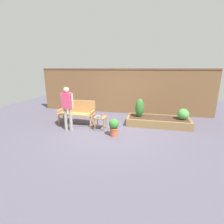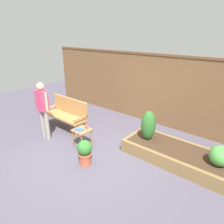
{
  "view_description": "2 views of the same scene",
  "coord_description": "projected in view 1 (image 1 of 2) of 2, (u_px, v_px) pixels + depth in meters",
  "views": [
    {
      "loc": [
        1.31,
        -5.38,
        2.18
      ],
      "look_at": [
        -0.03,
        0.44,
        0.59
      ],
      "focal_mm": 26.56,
      "sensor_mm": 36.0,
      "label": 1
    },
    {
      "loc": [
        3.17,
        -2.92,
        2.75
      ],
      "look_at": [
        -0.16,
        0.99,
        0.73
      ],
      "focal_mm": 33.04,
      "sensor_mm": 36.0,
      "label": 2
    }
  ],
  "objects": [
    {
      "name": "ground_plane",
      "position": [
        110.0,
        131.0,
        5.91
      ],
      "size": [
        14.0,
        14.0,
        0.0
      ],
      "primitive_type": "plane",
      "color": "#514C5B"
    },
    {
      "name": "fence_back",
      "position": [
        122.0,
        91.0,
        8.08
      ],
      "size": [
        8.4,
        0.14,
        2.16
      ],
      "color": "brown",
      "rests_on": "ground_plane"
    },
    {
      "name": "garden_bench",
      "position": [
        77.0,
        110.0,
        6.58
      ],
      "size": [
        1.44,
        0.48,
        0.94
      ],
      "color": "#B77F47",
      "rests_on": "ground_plane"
    },
    {
      "name": "side_table",
      "position": [
        100.0,
        119.0,
        5.98
      ],
      "size": [
        0.4,
        0.4,
        0.48
      ],
      "color": "#9E7042",
      "rests_on": "ground_plane"
    },
    {
      "name": "cup_on_table",
      "position": [
        102.0,
        115.0,
        6.05
      ],
      "size": [
        0.11,
        0.07,
        0.08
      ],
      "color": "#CC4C47",
      "rests_on": "side_table"
    },
    {
      "name": "book_on_table",
      "position": [
        99.0,
        117.0,
        5.9
      ],
      "size": [
        0.22,
        0.16,
        0.03
      ],
      "primitive_type": "cube",
      "rotation": [
        0.0,
        0.0,
        0.12
      ],
      "color": "#38609E",
      "rests_on": "side_table"
    },
    {
      "name": "potted_boxwood",
      "position": [
        114.0,
        127.0,
        5.43
      ],
      "size": [
        0.33,
        0.33,
        0.58
      ],
      "color": "#B75638",
      "rests_on": "ground_plane"
    },
    {
      "name": "raised_planter_bed",
      "position": [
        158.0,
        121.0,
        6.51
      ],
      "size": [
        2.4,
        1.0,
        0.3
      ],
      "color": "olive",
      "rests_on": "ground_plane"
    },
    {
      "name": "shrub_near_bench",
      "position": [
        140.0,
        108.0,
        6.5
      ],
      "size": [
        0.35,
        0.35,
        0.72
      ],
      "color": "brown",
      "rests_on": "raised_planter_bed"
    },
    {
      "name": "shrub_far_corner",
      "position": [
        183.0,
        114.0,
        6.19
      ],
      "size": [
        0.41,
        0.41,
        0.41
      ],
      "color": "brown",
      "rests_on": "raised_planter_bed"
    },
    {
      "name": "person_by_bench",
      "position": [
        67.0,
        105.0,
        5.75
      ],
      "size": [
        0.47,
        0.2,
        1.56
      ],
      "color": "gray",
      "rests_on": "ground_plane"
    }
  ]
}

